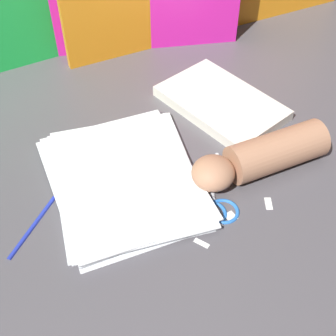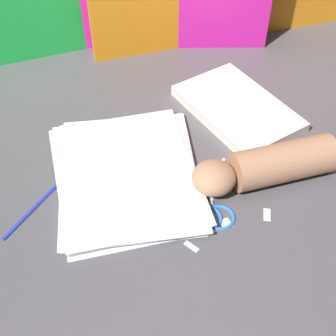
{
  "view_description": "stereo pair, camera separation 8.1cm",
  "coord_description": "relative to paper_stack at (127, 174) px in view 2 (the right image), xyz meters",
  "views": [
    {
      "loc": [
        -0.2,
        -0.56,
        0.66
      ],
      "look_at": [
        -0.01,
        -0.02,
        0.06
      ],
      "focal_mm": 50.0,
      "sensor_mm": 36.0,
      "label": 1
    },
    {
      "loc": [
        -0.12,
        -0.58,
        0.66
      ],
      "look_at": [
        -0.01,
        -0.02,
        0.06
      ],
      "focal_mm": 50.0,
      "sensor_mm": 36.0,
      "label": 2
    }
  ],
  "objects": [
    {
      "name": "paper_scrap_mid",
      "position": [
        0.08,
        -0.18,
        -0.01
      ],
      "size": [
        0.02,
        0.03,
        0.0
      ],
      "color": "white",
      "rests_on": "ground_plane"
    },
    {
      "name": "scissors",
      "position": [
        0.14,
        -0.1,
        -0.0
      ],
      "size": [
        0.11,
        0.19,
        0.01
      ],
      "color": "silver",
      "rests_on": "ground_plane"
    },
    {
      "name": "hand_forearm",
      "position": [
        0.25,
        -0.06,
        0.03
      ],
      "size": [
        0.28,
        0.1,
        0.08
      ],
      "color": "#A87556",
      "rests_on": "ground_plane"
    },
    {
      "name": "book_closed",
      "position": [
        0.26,
        0.14,
        0.0
      ],
      "size": [
        0.26,
        0.31,
        0.02
      ],
      "color": "silver",
      "rests_on": "ground_plane"
    },
    {
      "name": "pen",
      "position": [
        -0.18,
        -0.05,
        -0.01
      ],
      "size": [
        0.1,
        0.11,
        0.01
      ],
      "color": "#2333B2",
      "rests_on": "ground_plane"
    },
    {
      "name": "paper_scrap_far",
      "position": [
        0.15,
        -0.14,
        -0.01
      ],
      "size": [
        0.02,
        0.02,
        0.0
      ],
      "color": "white",
      "rests_on": "ground_plane"
    },
    {
      "name": "ground_plane",
      "position": [
        0.08,
        -0.02,
        -0.01
      ],
      "size": [
        6.0,
        6.0,
        0.0
      ],
      "primitive_type": "plane",
      "color": "#4C494F"
    },
    {
      "name": "paper_scrap_near",
      "position": [
        0.23,
        -0.14,
        -0.01
      ],
      "size": [
        0.02,
        0.03,
        0.0
      ],
      "color": "white",
      "rests_on": "ground_plane"
    },
    {
      "name": "paper_stack",
      "position": [
        0.0,
        0.0,
        0.0
      ],
      "size": [
        0.29,
        0.34,
        0.02
      ],
      "color": "white",
      "rests_on": "ground_plane"
    }
  ]
}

